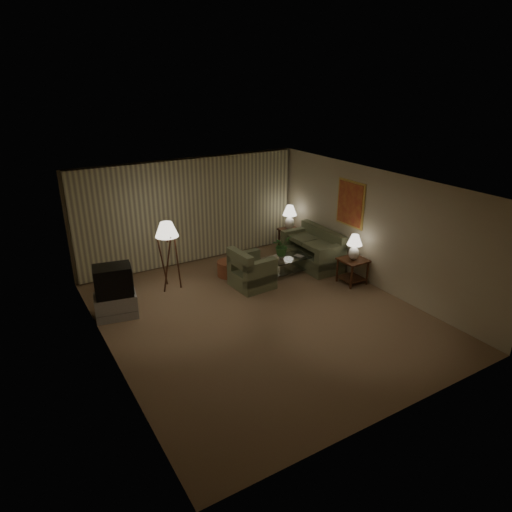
{
  "coord_description": "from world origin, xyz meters",
  "views": [
    {
      "loc": [
        -4.32,
        -7.02,
        4.63
      ],
      "look_at": [
        0.24,
        0.6,
        1.05
      ],
      "focal_mm": 32.0,
      "sensor_mm": 36.0,
      "label": 1
    }
  ],
  "objects_px": {
    "side_table_near": "(353,267)",
    "floor_lamp": "(168,254)",
    "armchair": "(252,272)",
    "sofa": "(312,251)",
    "table_lamp_far": "(290,215)",
    "ottoman": "(229,268)",
    "coffee_table": "(286,263)",
    "tv_cabinet": "(116,306)",
    "side_table_far": "(289,235)",
    "vase": "(281,256)",
    "table_lamp_near": "(354,245)",
    "crt_tv": "(113,281)"
  },
  "relations": [
    {
      "from": "coffee_table",
      "to": "tv_cabinet",
      "type": "height_order",
      "value": "tv_cabinet"
    },
    {
      "from": "side_table_far",
      "to": "ottoman",
      "type": "relative_size",
      "value": 1.08
    },
    {
      "from": "sofa",
      "to": "ottoman",
      "type": "xyz_separation_m",
      "value": [
        -2.15,
        0.52,
        -0.19
      ]
    },
    {
      "from": "armchair",
      "to": "sofa",
      "type": "bearing_deg",
      "value": -84.59
    },
    {
      "from": "sofa",
      "to": "armchair",
      "type": "xyz_separation_m",
      "value": [
        -1.97,
        -0.3,
        -0.01
      ]
    },
    {
      "from": "table_lamp_far",
      "to": "armchair",
      "type": "bearing_deg",
      "value": -143.75
    },
    {
      "from": "table_lamp_far",
      "to": "side_table_near",
      "type": "bearing_deg",
      "value": -90.0
    },
    {
      "from": "tv_cabinet",
      "to": "table_lamp_near",
      "type": "bearing_deg",
      "value": -2.44
    },
    {
      "from": "crt_tv",
      "to": "side_table_near",
      "type": "bearing_deg",
      "value": -2.44
    },
    {
      "from": "sofa",
      "to": "floor_lamp",
      "type": "distance_m",
      "value": 3.7
    },
    {
      "from": "sofa",
      "to": "side_table_far",
      "type": "height_order",
      "value": "sofa"
    },
    {
      "from": "coffee_table",
      "to": "ottoman",
      "type": "bearing_deg",
      "value": 154.01
    },
    {
      "from": "crt_tv",
      "to": "ottoman",
      "type": "height_order",
      "value": "crt_tv"
    },
    {
      "from": "table_lamp_near",
      "to": "floor_lamp",
      "type": "bearing_deg",
      "value": 152.83
    },
    {
      "from": "floor_lamp",
      "to": "ottoman",
      "type": "bearing_deg",
      "value": -2.5
    },
    {
      "from": "crt_tv",
      "to": "sofa",
      "type": "bearing_deg",
      "value": 12.22
    },
    {
      "from": "table_lamp_near",
      "to": "table_lamp_far",
      "type": "relative_size",
      "value": 0.91
    },
    {
      "from": "sofa",
      "to": "floor_lamp",
      "type": "bearing_deg",
      "value": -97.92
    },
    {
      "from": "coffee_table",
      "to": "crt_tv",
      "type": "relative_size",
      "value": 1.41
    },
    {
      "from": "side_table_near",
      "to": "floor_lamp",
      "type": "height_order",
      "value": "floor_lamp"
    },
    {
      "from": "tv_cabinet",
      "to": "coffee_table",
      "type": "bearing_deg",
      "value": 11.13
    },
    {
      "from": "side_table_near",
      "to": "tv_cabinet",
      "type": "bearing_deg",
      "value": 166.65
    },
    {
      "from": "coffee_table",
      "to": "table_lamp_near",
      "type": "bearing_deg",
      "value": -50.83
    },
    {
      "from": "floor_lamp",
      "to": "sofa",
      "type": "bearing_deg",
      "value": -9.21
    },
    {
      "from": "table_lamp_far",
      "to": "ottoman",
      "type": "bearing_deg",
      "value": -162.42
    },
    {
      "from": "armchair",
      "to": "crt_tv",
      "type": "xyz_separation_m",
      "value": [
        -3.08,
        0.19,
        0.44
      ]
    },
    {
      "from": "tv_cabinet",
      "to": "ottoman",
      "type": "height_order",
      "value": "tv_cabinet"
    },
    {
      "from": "table_lamp_near",
      "to": "tv_cabinet",
      "type": "height_order",
      "value": "table_lamp_near"
    },
    {
      "from": "table_lamp_far",
      "to": "coffee_table",
      "type": "distance_m",
      "value": 1.84
    },
    {
      "from": "side_table_near",
      "to": "vase",
      "type": "distance_m",
      "value": 1.71
    },
    {
      "from": "armchair",
      "to": "side_table_near",
      "type": "xyz_separation_m",
      "value": [
        2.12,
        -1.05,
        0.05
      ]
    },
    {
      "from": "table_lamp_near",
      "to": "coffee_table",
      "type": "xyz_separation_m",
      "value": [
        -1.02,
        1.25,
        -0.68
      ]
    },
    {
      "from": "table_lamp_near",
      "to": "crt_tv",
      "type": "bearing_deg",
      "value": 166.65
    },
    {
      "from": "ottoman",
      "to": "vase",
      "type": "bearing_deg",
      "value": -28.92
    },
    {
      "from": "coffee_table",
      "to": "floor_lamp",
      "type": "bearing_deg",
      "value": 165.99
    },
    {
      "from": "tv_cabinet",
      "to": "vase",
      "type": "distance_m",
      "value": 4.04
    },
    {
      "from": "armchair",
      "to": "table_lamp_near",
      "type": "distance_m",
      "value": 2.44
    },
    {
      "from": "armchair",
      "to": "tv_cabinet",
      "type": "bearing_deg",
      "value": 83.18
    },
    {
      "from": "side_table_far",
      "to": "table_lamp_far",
      "type": "distance_m",
      "value": 0.59
    },
    {
      "from": "armchair",
      "to": "table_lamp_far",
      "type": "relative_size",
      "value": 1.45
    },
    {
      "from": "side_table_far",
      "to": "table_lamp_far",
      "type": "xyz_separation_m",
      "value": [
        0.0,
        -0.0,
        0.59
      ]
    },
    {
      "from": "armchair",
      "to": "vase",
      "type": "bearing_deg",
      "value": -81.27
    },
    {
      "from": "vase",
      "to": "floor_lamp",
      "type": "bearing_deg",
      "value": 165.22
    },
    {
      "from": "sofa",
      "to": "vase",
      "type": "relative_size",
      "value": 11.59
    },
    {
      "from": "armchair",
      "to": "side_table_far",
      "type": "relative_size",
      "value": 1.61
    },
    {
      "from": "crt_tv",
      "to": "coffee_table",
      "type": "bearing_deg",
      "value": 11.13
    },
    {
      "from": "side_table_far",
      "to": "sofa",
      "type": "bearing_deg",
      "value": -96.84
    },
    {
      "from": "side_table_near",
      "to": "vase",
      "type": "height_order",
      "value": "side_table_near"
    },
    {
      "from": "side_table_near",
      "to": "crt_tv",
      "type": "distance_m",
      "value": 5.36
    },
    {
      "from": "sofa",
      "to": "side_table_near",
      "type": "xyz_separation_m",
      "value": [
        0.15,
        -1.35,
        0.04
      ]
    }
  ]
}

